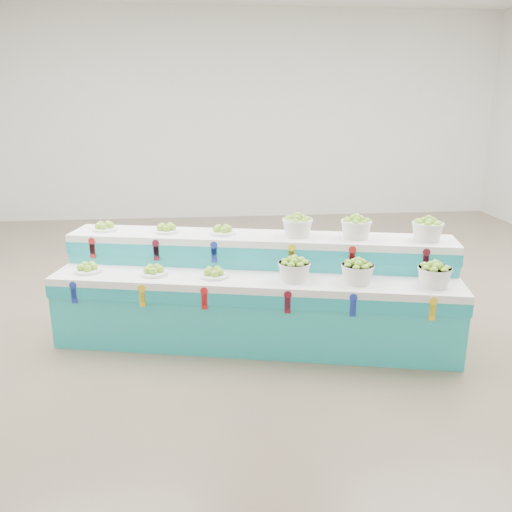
% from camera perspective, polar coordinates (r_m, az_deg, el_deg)
% --- Properties ---
extents(ground, '(10.00, 10.00, 0.00)m').
position_cam_1_polar(ground, '(6.27, 3.62, -5.43)').
color(ground, brown).
rests_on(ground, ground).
extents(back_wall, '(10.00, 0.00, 10.00)m').
position_cam_1_polar(back_wall, '(10.78, -0.68, 14.78)').
color(back_wall, silver).
rests_on(back_wall, ground).
extents(display_stand, '(4.03, 1.86, 1.02)m').
position_cam_1_polar(display_stand, '(5.29, -0.00, -3.74)').
color(display_stand, '#26B2B6').
rests_on(display_stand, ground).
extents(plate_lower_left, '(0.32, 0.32, 0.10)m').
position_cam_1_polar(plate_lower_left, '(5.42, -17.66, -1.14)').
color(plate_lower_left, white).
rests_on(plate_lower_left, display_stand).
extents(plate_lower_mid, '(0.32, 0.32, 0.10)m').
position_cam_1_polar(plate_lower_mid, '(5.18, -10.95, -1.45)').
color(plate_lower_mid, white).
rests_on(plate_lower_mid, display_stand).
extents(plate_lower_right, '(0.32, 0.32, 0.10)m').
position_cam_1_polar(plate_lower_right, '(5.03, -4.57, -1.72)').
color(plate_lower_right, white).
rests_on(plate_lower_right, display_stand).
extents(basket_lower_left, '(0.36, 0.36, 0.22)m').
position_cam_1_polar(basket_lower_left, '(4.92, 4.13, -1.40)').
color(basket_lower_left, silver).
rests_on(basket_lower_left, display_stand).
extents(basket_lower_mid, '(0.36, 0.36, 0.22)m').
position_cam_1_polar(basket_lower_mid, '(4.93, 10.85, -1.63)').
color(basket_lower_mid, silver).
rests_on(basket_lower_mid, display_stand).
extents(basket_lower_right, '(0.36, 0.36, 0.22)m').
position_cam_1_polar(basket_lower_right, '(5.03, 18.62, -1.87)').
color(basket_lower_right, silver).
rests_on(basket_lower_right, display_stand).
extents(plate_upper_left, '(0.32, 0.32, 0.10)m').
position_cam_1_polar(plate_upper_left, '(5.77, -15.96, 3.15)').
color(plate_upper_left, white).
rests_on(plate_upper_left, display_stand).
extents(plate_upper_mid, '(0.32, 0.32, 0.10)m').
position_cam_1_polar(plate_upper_mid, '(5.54, -9.61, 3.04)').
color(plate_upper_mid, white).
rests_on(plate_upper_mid, display_stand).
extents(plate_upper_right, '(0.32, 0.32, 0.10)m').
position_cam_1_polar(plate_upper_right, '(5.41, -3.63, 2.90)').
color(plate_upper_right, white).
rests_on(plate_upper_right, display_stand).
extents(basket_upper_left, '(0.36, 0.36, 0.22)m').
position_cam_1_polar(basket_upper_left, '(5.31, 4.48, 3.29)').
color(basket_upper_left, silver).
rests_on(basket_upper_left, display_stand).
extents(basket_upper_mid, '(0.36, 0.36, 0.22)m').
position_cam_1_polar(basket_upper_mid, '(5.31, 10.72, 3.07)').
color(basket_upper_mid, silver).
rests_on(basket_upper_mid, display_stand).
extents(basket_upper_right, '(0.36, 0.36, 0.22)m').
position_cam_1_polar(basket_upper_right, '(5.40, 17.95, 2.77)').
color(basket_upper_right, silver).
rests_on(basket_upper_right, display_stand).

